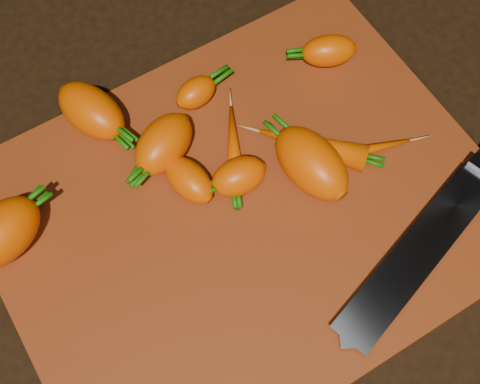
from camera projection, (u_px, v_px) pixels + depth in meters
ground at (245, 214)px, 0.70m from camera, size 2.00×2.00×0.01m
cutting_board at (245, 210)px, 0.69m from camera, size 0.50×0.40×0.01m
carrot_0 at (2, 233)px, 0.64m from camera, size 0.10×0.08×0.05m
carrot_1 at (239, 176)px, 0.68m from camera, size 0.06×0.04×0.04m
carrot_2 at (91, 111)px, 0.70m from camera, size 0.07×0.10×0.05m
carrot_3 at (311, 163)px, 0.67m from camera, size 0.07×0.10×0.06m
carrot_4 at (164, 144)px, 0.69m from camera, size 0.09×0.08×0.05m
carrot_5 at (196, 93)px, 0.72m from camera, size 0.05×0.04×0.03m
carrot_6 at (329, 51)px, 0.75m from camera, size 0.07×0.06×0.04m
carrot_7 at (234, 148)px, 0.70m from camera, size 0.07×0.10×0.02m
carrot_8 at (358, 152)px, 0.70m from camera, size 0.12×0.05×0.02m
carrot_9 at (312, 145)px, 0.70m from camera, size 0.10×0.11×0.03m
carrot_10 at (189, 180)px, 0.68m from camera, size 0.05×0.07×0.04m
knife at (431, 237)px, 0.66m from camera, size 0.37×0.14×0.02m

